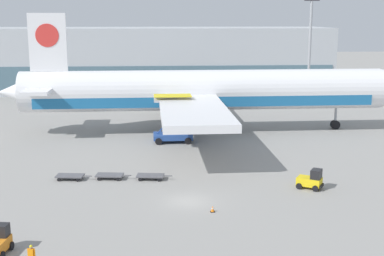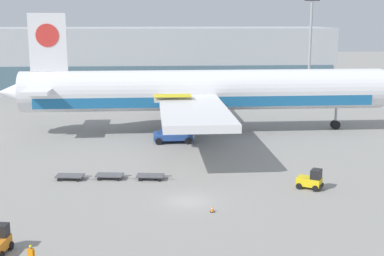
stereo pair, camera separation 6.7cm
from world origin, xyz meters
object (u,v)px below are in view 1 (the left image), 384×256
object	(u,v)px
baggage_tug_far	(311,180)
ground_crew_near	(31,255)
baggage_dolly_second	(110,175)
baggage_dolly_lead	(70,176)
baggage_dolly_third	(150,176)
scissor_lift_loader	(173,125)
traffic_cone_near	(213,209)
light_mast	(310,41)
airplane_main	(199,92)

from	to	relation	value
baggage_tug_far	ground_crew_near	size ratio (longest dim) A/B	1.68
baggage_dolly_second	ground_crew_near	distance (m)	20.17
baggage_tug_far	baggage_dolly_second	distance (m)	20.49
baggage_dolly_lead	baggage_dolly_second	size ratio (longest dim) A/B	1.00
baggage_dolly_lead	baggage_dolly_third	xyz separation A→B (m)	(8.30, -0.50, 0.00)
scissor_lift_loader	traffic_cone_near	world-z (taller)	scissor_lift_loader
light_mast	baggage_tug_far	distance (m)	55.07
baggage_dolly_lead	ground_crew_near	distance (m)	19.91
scissor_lift_loader	light_mast	bearing A→B (deg)	48.22
baggage_tug_far	ground_crew_near	bearing A→B (deg)	-115.58
traffic_cone_near	baggage_dolly_second	bearing A→B (deg)	133.57
scissor_lift_loader	baggage_dolly_second	size ratio (longest dim) A/B	1.68
light_mast	baggage_dolly_lead	size ratio (longest dim) A/B	5.40
airplane_main	baggage_tug_far	bearing A→B (deg)	-72.52
scissor_lift_loader	baggage_dolly_third	distance (m)	17.02
light_mast	airplane_main	size ratio (longest dim) A/B	0.35
baggage_dolly_second	baggage_dolly_third	distance (m)	4.25
light_mast	traffic_cone_near	distance (m)	63.83
scissor_lift_loader	baggage_tug_far	bearing A→B (deg)	-58.80
baggage_dolly_third	scissor_lift_loader	bearing A→B (deg)	87.51
traffic_cone_near	baggage_dolly_lead	bearing A→B (deg)	143.41
baggage_dolly_second	baggage_dolly_third	size ratio (longest dim) A/B	1.00
airplane_main	ground_crew_near	xyz separation A→B (m)	(-14.53, -42.53, -4.86)
baggage_tug_far	traffic_cone_near	bearing A→B (deg)	-119.75
ground_crew_near	traffic_cone_near	bearing A→B (deg)	-128.01
light_mast	ground_crew_near	xyz separation A→B (m)	(-37.79, -67.41, -10.97)
baggage_dolly_lead	baggage_dolly_third	size ratio (longest dim) A/B	1.00
light_mast	scissor_lift_loader	world-z (taller)	light_mast
airplane_main	baggage_tug_far	xyz separation A→B (m)	(8.98, -27.14, -4.96)
light_mast	scissor_lift_loader	size ratio (longest dim) A/B	3.21
baggage_dolly_lead	scissor_lift_loader	bearing A→B (deg)	62.60
baggage_dolly_second	ground_crew_near	bearing A→B (deg)	-92.86
baggage_dolly_second	traffic_cone_near	size ratio (longest dim) A/B	6.90
airplane_main	baggage_dolly_second	distance (m)	25.79
baggage_dolly_second	light_mast	bearing A→B (deg)	61.40
baggage_dolly_lead	airplane_main	bearing A→B (deg)	63.48
airplane_main	baggage_dolly_lead	world-z (taller)	airplane_main
baggage_dolly_third	traffic_cone_near	distance (m)	11.15
airplane_main	baggage_dolly_third	size ratio (longest dim) A/B	15.40
baggage_dolly_third	baggage_dolly_lead	bearing A→B (deg)	-176.27
airplane_main	traffic_cone_near	size ratio (longest dim) A/B	106.28
baggage_tug_far	baggage_dolly_third	bearing A→B (deg)	-163.04
baggage_dolly_lead	traffic_cone_near	bearing A→B (deg)	-29.41
light_mast	baggage_dolly_second	bearing A→B (deg)	-125.78
baggage_dolly_third	baggage_tug_far	bearing A→B (deg)	-7.06
scissor_lift_loader	baggage_dolly_lead	distance (m)	19.73
airplane_main	ground_crew_near	world-z (taller)	airplane_main
baggage_dolly_lead	baggage_dolly_second	distance (m)	4.08
baggage_dolly_third	ground_crew_near	bearing A→B (deg)	-104.58
airplane_main	baggage_dolly_second	bearing A→B (deg)	-116.74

